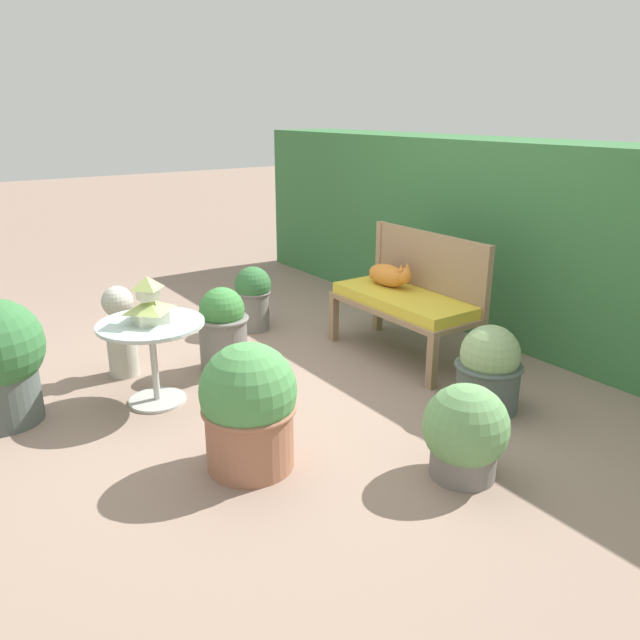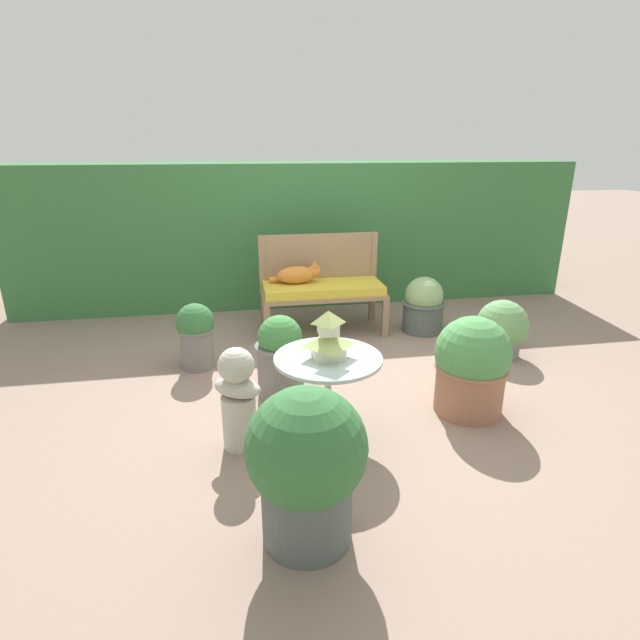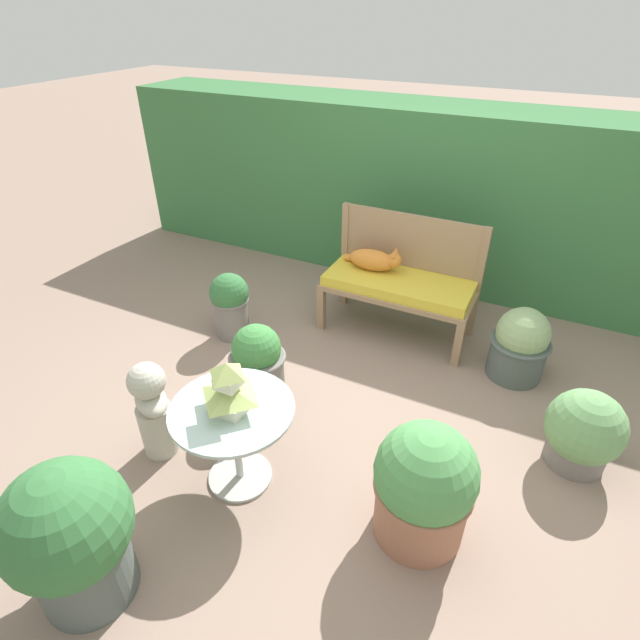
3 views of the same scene
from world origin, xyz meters
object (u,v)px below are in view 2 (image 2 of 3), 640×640
object	(u,v)px
patio_table	(328,374)
potted_plant_table_near	(423,305)
potted_plant_table_far	(471,366)
cat	(298,275)
potted_plant_hedge_corner	(501,329)
pagoda_birdhouse	(328,337)
potted_plant_bench_left	(306,464)
garden_bench	(323,292)
potted_plant_patio_mid	(196,334)
potted_plant_bench_right	(280,356)
garden_bust	(238,397)

from	to	relation	value
patio_table	potted_plant_table_near	bearing A→B (deg)	52.89
patio_table	potted_plant_table_far	size ratio (longest dim) A/B	0.97
cat	potted_plant_hedge_corner	xyz separation A→B (m)	(1.69, -0.92, -0.34)
pagoda_birdhouse	patio_table	bearing A→B (deg)	90.00
potted_plant_bench_left	garden_bench	bearing A→B (deg)	78.26
garden_bench	potted_plant_patio_mid	world-z (taller)	potted_plant_patio_mid
potted_plant_bench_left	potted_plant_bench_right	world-z (taller)	potted_plant_bench_left
garden_bench	potted_plant_patio_mid	bearing A→B (deg)	-151.40
potted_plant_patio_mid	potted_plant_bench_right	distance (m)	0.89
potted_plant_table_near	garden_bench	bearing A→B (deg)	171.09
pagoda_birdhouse	potted_plant_patio_mid	bearing A→B (deg)	126.09
cat	potted_plant_patio_mid	distance (m)	1.22
potted_plant_table_near	potted_plant_patio_mid	bearing A→B (deg)	-167.25
potted_plant_table_near	potted_plant_bench_left	bearing A→B (deg)	-121.20
potted_plant_hedge_corner	potted_plant_bench_right	bearing A→B (deg)	-168.81
garden_bench	potted_plant_bench_left	world-z (taller)	potted_plant_bench_left
potted_plant_bench_right	potted_plant_hedge_corner	bearing A→B (deg)	11.19
cat	pagoda_birdhouse	size ratio (longest dim) A/B	1.68
cat	potted_plant_bench_right	world-z (taller)	cat
garden_bench	garden_bust	world-z (taller)	garden_bust
garden_bust	potted_plant_table_far	xyz separation A→B (m)	(1.60, 0.17, 0.00)
patio_table	garden_bench	bearing A→B (deg)	80.77
garden_bust	potted_plant_bench_left	world-z (taller)	potted_plant_bench_left
garden_bench	pagoda_birdhouse	world-z (taller)	pagoda_birdhouse
cat	potted_plant_bench_right	distance (m)	1.38
potted_plant_table_near	potted_plant_bench_right	bearing A→B (deg)	-144.42
garden_bench	pagoda_birdhouse	bearing A→B (deg)	-99.23
potted_plant_bench_left	potted_plant_bench_right	bearing A→B (deg)	89.13
garden_bench	potted_plant_hedge_corner	bearing A→B (deg)	-30.69
garden_bench	garden_bust	distance (m)	2.10
pagoda_birdhouse	potted_plant_hedge_corner	size ratio (longest dim) A/B	0.59
pagoda_birdhouse	potted_plant_patio_mid	distance (m)	1.56
patio_table	potted_plant_patio_mid	bearing A→B (deg)	126.09
patio_table	potted_plant_hedge_corner	xyz separation A→B (m)	(1.76, 1.01, -0.19)
garden_bust	potted_plant_bench_right	distance (m)	0.72
potted_plant_patio_mid	potted_plant_hedge_corner	distance (m)	2.66
pagoda_birdhouse	potted_plant_table_near	world-z (taller)	pagoda_birdhouse
patio_table	pagoda_birdhouse	bearing A→B (deg)	-90.00
cat	potted_plant_bench_left	distance (m)	2.82
garden_bench	garden_bust	xyz separation A→B (m)	(-0.87, -1.91, -0.07)
cat	potted_plant_patio_mid	world-z (taller)	cat
patio_table	potted_plant_table_near	size ratio (longest dim) A/B	1.21
cat	potted_plant_bench_left	xyz separation A→B (m)	(-0.33, -2.80, -0.17)
potted_plant_bench_left	potted_plant_table_near	size ratio (longest dim) A/B	1.40
garden_bench	potted_plant_bench_right	bearing A→B (deg)	-113.48
potted_plant_patio_mid	potted_plant_hedge_corner	size ratio (longest dim) A/B	1.10
pagoda_birdhouse	potted_plant_table_near	bearing A→B (deg)	52.89
potted_plant_bench_left	potted_plant_hedge_corner	xyz separation A→B (m)	(2.02, 1.88, -0.17)
cat	potted_plant_table_near	world-z (taller)	cat
potted_plant_table_near	potted_plant_hedge_corner	bearing A→B (deg)	-56.98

